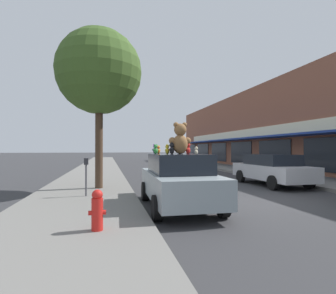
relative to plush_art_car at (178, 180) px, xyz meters
name	(u,v)px	position (x,y,z in m)	size (l,w,h in m)	color
ground_plane	(258,201)	(2.80, 0.32, -0.82)	(260.00, 260.00, 0.00)	#333335
sidewalk_near	(77,208)	(-2.84, 0.32, -0.75)	(3.56, 90.00, 0.15)	slate
storefront_row	(314,129)	(16.07, 12.49, 2.72)	(13.40, 40.13, 7.09)	brown
plush_art_car	(178,180)	(0.00, 0.00, 0.00)	(1.98, 4.17, 1.58)	#8C999E
teddy_bear_giant	(180,139)	(0.06, 0.01, 1.21)	(0.69, 0.43, 0.94)	olive
teddy_bear_yellow	(167,149)	(-0.32, 0.08, 0.89)	(0.18, 0.20, 0.29)	yellow
teddy_bear_orange	(158,150)	(-0.44, 0.83, 0.88)	(0.19, 0.17, 0.26)	orange
teddy_bear_green	(156,149)	(-0.62, 0.30, 0.90)	(0.22, 0.18, 0.29)	green
teddy_bear_black	(172,148)	(-0.21, -0.04, 0.92)	(0.19, 0.26, 0.34)	black
teddy_bear_pink	(172,149)	(-0.13, 0.29, 0.91)	(0.24, 0.17, 0.31)	pink
teddy_bear_blue	(180,148)	(0.21, 0.61, 0.94)	(0.28, 0.18, 0.37)	blue
teddy_bear_cream	(196,151)	(0.25, -0.88, 0.86)	(0.13, 0.16, 0.22)	beige
teddy_bear_purple	(155,149)	(-0.56, 0.76, 0.90)	(0.21, 0.20, 0.30)	purple
teddy_bear_red	(188,149)	(0.31, 0.04, 0.92)	(0.21, 0.24, 0.34)	red
parked_car_far_center	(271,169)	(5.60, 3.64, -0.04)	(1.95, 4.41, 1.47)	#B7B7BC
street_tree	(99,72)	(-2.36, 3.56, 4.03)	(3.44, 3.44, 6.45)	#473323
fire_hydrant	(97,210)	(-2.22, -2.14, -0.28)	(0.33, 0.22, 0.79)	red
parking_meter	(86,172)	(-2.72, 1.78, 0.14)	(0.14, 0.10, 1.27)	#4C4C51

